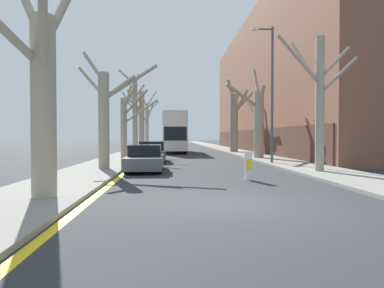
% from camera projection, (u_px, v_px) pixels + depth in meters
% --- Properties ---
extents(ground_plane, '(300.00, 300.00, 0.00)m').
position_uv_depth(ground_plane, '(237.00, 204.00, 8.92)').
color(ground_plane, '#2B2D30').
extents(sidewalk_left, '(3.10, 120.00, 0.12)m').
position_uv_depth(sidewalk_left, '(148.00, 146.00, 58.46)').
color(sidewalk_left, gray).
rests_on(sidewalk_left, ground).
extents(sidewalk_right, '(3.10, 120.00, 0.12)m').
position_uv_depth(sidewalk_right, '(214.00, 146.00, 59.16)').
color(sidewalk_right, gray).
rests_on(sidewalk_right, ground).
extents(building_facade_right, '(10.08, 44.63, 15.70)m').
position_uv_depth(building_facade_right, '(288.00, 86.00, 40.74)').
color(building_facade_right, brown).
rests_on(building_facade_right, ground).
extents(kerb_line_stripe, '(0.24, 120.00, 0.01)m').
position_uv_depth(kerb_line_stripe, '(158.00, 147.00, 58.57)').
color(kerb_line_stripe, yellow).
rests_on(kerb_line_stripe, ground).
extents(street_tree_left_0, '(2.86, 3.78, 7.03)m').
position_uv_depth(street_tree_left_0, '(41.00, 87.00, 9.11)').
color(street_tree_left_0, gray).
rests_on(street_tree_left_0, ground).
extents(street_tree_left_1, '(4.70, 2.99, 6.47)m').
position_uv_depth(street_tree_left_1, '(105.00, 112.00, 17.64)').
color(street_tree_left_1, gray).
rests_on(street_tree_left_1, ground).
extents(street_tree_left_2, '(2.82, 3.02, 5.51)m').
position_uv_depth(street_tree_left_2, '(126.00, 123.00, 25.95)').
color(street_tree_left_2, gray).
rests_on(street_tree_left_2, ground).
extents(street_tree_left_3, '(2.67, 1.56, 8.55)m').
position_uv_depth(street_tree_left_3, '(135.00, 114.00, 34.50)').
color(street_tree_left_3, gray).
rests_on(street_tree_left_3, ground).
extents(street_tree_left_4, '(2.14, 2.15, 7.51)m').
position_uv_depth(street_tree_left_4, '(141.00, 119.00, 42.08)').
color(street_tree_left_4, gray).
rests_on(street_tree_left_4, ground).
extents(street_tree_left_5, '(2.82, 4.04, 8.45)m').
position_uv_depth(street_tree_left_5, '(147.00, 122.00, 50.49)').
color(street_tree_left_5, gray).
rests_on(street_tree_left_5, ground).
extents(street_tree_right_0, '(3.66, 2.73, 6.68)m').
position_uv_depth(street_tree_right_0, '(319.00, 99.00, 16.28)').
color(street_tree_right_0, gray).
rests_on(street_tree_right_0, ground).
extents(street_tree_right_1, '(3.13, 3.17, 7.36)m').
position_uv_depth(street_tree_right_1, '(258.00, 119.00, 26.64)').
color(street_tree_right_1, gray).
rests_on(street_tree_right_1, ground).
extents(street_tree_right_2, '(3.02, 3.52, 7.88)m').
position_uv_depth(street_tree_right_2, '(235.00, 119.00, 36.91)').
color(street_tree_right_2, gray).
rests_on(street_tree_right_2, ground).
extents(double_decker_bus, '(2.44, 10.16, 4.24)m').
position_uv_depth(double_decker_bus, '(175.00, 131.00, 37.44)').
color(double_decker_bus, silver).
rests_on(double_decker_bus, ground).
extents(parked_car_0, '(1.79, 4.21, 1.33)m').
position_uv_depth(parked_car_0, '(145.00, 159.00, 17.41)').
color(parked_car_0, '#4C5156').
rests_on(parked_car_0, ground).
extents(parked_car_1, '(1.86, 4.00, 1.41)m').
position_uv_depth(parked_car_1, '(152.00, 152.00, 23.66)').
color(parked_car_1, '#4C5156').
rests_on(parked_car_1, ground).
extents(lamp_post, '(1.40, 0.20, 8.58)m').
position_uv_depth(lamp_post, '(271.00, 89.00, 21.35)').
color(lamp_post, '#4C4F54').
rests_on(lamp_post, ground).
extents(traffic_bollard, '(0.31, 0.32, 1.17)m').
position_uv_depth(traffic_bollard, '(248.00, 166.00, 13.75)').
color(traffic_bollard, white).
rests_on(traffic_bollard, ground).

